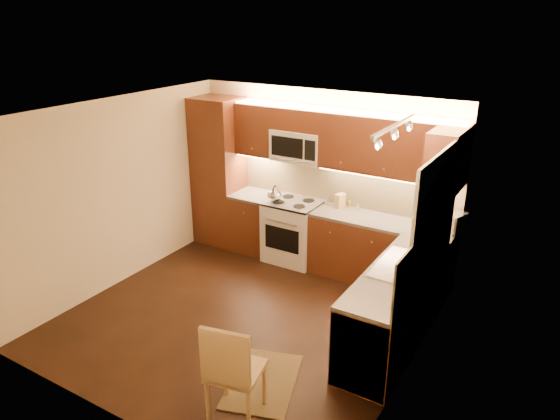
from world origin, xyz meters
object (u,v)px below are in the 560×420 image
Objects in this scene: sink at (402,260)px; soap_bottle at (442,238)px; stove at (293,231)px; toaster_oven at (447,220)px; knife_block at (340,201)px; microwave at (299,146)px; dining_chair at (236,368)px; kettle at (274,193)px.

soap_bottle is (0.23, 0.74, 0.03)m from sink.
stove is at bearing 150.64° from sink.
knife_block is at bearing -160.31° from toaster_oven.
toaster_oven is at bearing 0.45° from microwave.
toaster_oven reaches higher than dining_chair.
microwave is at bearing -160.61° from knife_block.
soap_bottle is at bearing -13.17° from microwave.
microwave is 2.40m from soap_bottle.
soap_bottle reaches higher than dining_chair.
dining_chair is at bearing -70.09° from microwave.
microwave reaches higher than stove.
stove is 1.27m from microwave.
kettle is 2.40m from toaster_oven.
microwave reaches higher than kettle.
kettle is at bearing 156.17° from sink.
knife_block is 0.19× the size of dining_chair.
microwave is (0.00, 0.14, 1.26)m from stove.
microwave reaches higher than sink.
stove is 4.62× the size of knife_block.
toaster_oven reaches higher than knife_block.
sink is 2.45m from kettle.
soap_bottle is at bearing 72.92° from sink.
toaster_oven is at bearing -10.94° from kettle.
knife_block is 1.68m from soap_bottle.
microwave reaches higher than soap_bottle.
microwave reaches higher than dining_chair.
dining_chair is (1.16, -3.21, -1.20)m from microwave.
toaster_oven is 2.08× the size of knife_block.
toaster_oven is (0.14, 1.28, 0.05)m from sink.
dining_chair is at bearing -134.40° from soap_bottle.
stove is 2.32m from soap_bottle.
sink is (2.00, -1.12, 0.52)m from stove.
knife_block is at bearing 87.03° from dining_chair.
toaster_oven is at bearing 83.63° from sink.
knife_block is at bearing 1.78° from kettle.
sink is 2.17m from dining_chair.
microwave is 3.07× the size of kettle.
sink is at bearing -29.36° from stove.
kettle is at bearing 151.40° from soap_bottle.
toaster_oven is 0.40× the size of dining_chair.
soap_bottle is (0.08, -0.54, -0.02)m from toaster_oven.
microwave reaches higher than knife_block.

